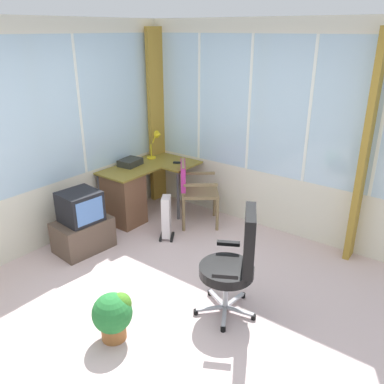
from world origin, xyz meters
TOP-DOWN VIEW (x-y plane):
  - ground at (0.00, 0.00)m, footprint 5.15×4.91m
  - north_window_panel at (-0.00, 1.99)m, footprint 4.15×0.07m
  - east_window_panel at (2.11, 0.00)m, footprint 0.07×3.91m
  - curtain_corner at (1.98, 1.86)m, footprint 0.31×0.10m
  - curtain_east_far at (2.03, -1.08)m, footprint 0.31×0.08m
  - desk at (1.08, 1.65)m, footprint 1.27×0.86m
  - desk_lamp at (1.80, 1.72)m, footprint 0.23×0.19m
  - tv_remote at (1.77, 1.30)m, footprint 0.11×0.15m
  - paper_tray at (1.30, 1.78)m, footprint 0.33×0.26m
  - wooden_armchair at (1.55, 0.91)m, footprint 0.68×0.68m
  - office_chair at (0.31, -0.54)m, footprint 0.62×0.58m
  - tv_on_stand at (0.22, 1.51)m, footprint 0.68×0.50m
  - space_heater at (1.04, 0.91)m, footprint 0.29×0.27m
  - potted_plant at (-0.60, 0.09)m, footprint 0.34×0.34m

SIDE VIEW (x-z plane):
  - ground at x=0.00m, z-range -0.06..0.00m
  - potted_plant at x=-0.60m, z-range 0.03..0.47m
  - space_heater at x=1.04m, z-range 0.01..0.57m
  - tv_on_stand at x=0.22m, z-range -0.04..0.70m
  - desk at x=1.08m, z-range 0.03..0.75m
  - wooden_armchair at x=1.55m, z-range 0.13..1.00m
  - office_chair at x=0.31m, z-range 0.05..1.10m
  - tv_remote at x=1.77m, z-range 0.72..0.74m
  - paper_tray at x=1.30m, z-range 0.72..0.81m
  - desk_lamp at x=1.80m, z-range 0.79..1.19m
  - curtain_corner at x=1.98m, z-range 0.00..2.50m
  - curtain_east_far at x=2.03m, z-range 0.00..2.50m
  - north_window_panel at x=0.00m, z-range 0.00..2.60m
  - east_window_panel at x=2.11m, z-range 0.00..2.60m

